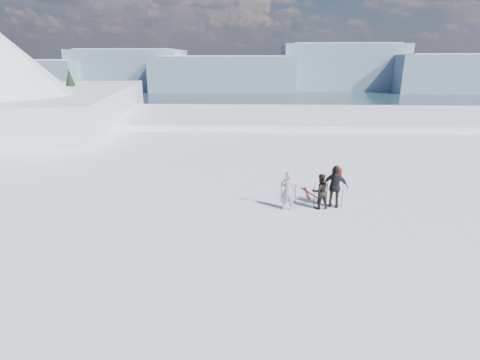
% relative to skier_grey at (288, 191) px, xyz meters
% --- Properties ---
extents(lake_basin, '(820.00, 820.00, 71.62)m').
position_rel_skier_grey_xyz_m(lake_basin, '(0.48, 25.96, -7.35)').
color(lake_basin, white).
rests_on(lake_basin, ground).
extents(far_mountain_range, '(770.00, 110.00, 53.00)m').
position_rel_skier_grey_xyz_m(far_mountain_range, '(30.08, 450.74, -8.04)').
color(far_mountain_range, slate).
rests_on(far_mountain_range, ground).
extents(near_ridge, '(31.37, 35.68, 25.62)m').
position_rel_skier_grey_xyz_m(near_ridge, '(-26.08, 25.30, -4.33)').
color(near_ridge, white).
rests_on(near_ridge, ground).
extents(skier_grey, '(0.68, 0.50, 1.69)m').
position_rel_skier_grey_xyz_m(skier_grey, '(0.00, 0.00, 0.00)').
color(skier_grey, '#9DA2AC').
rests_on(skier_grey, ground).
extents(skier_dark, '(0.87, 0.74, 1.55)m').
position_rel_skier_grey_xyz_m(skier_dark, '(1.38, 0.16, -0.07)').
color(skier_dark, black).
rests_on(skier_dark, ground).
extents(skier_pack, '(1.19, 0.78, 1.88)m').
position_rel_skier_grey_xyz_m(skier_pack, '(2.04, 0.33, 0.09)').
color(skier_pack, black).
rests_on(skier_pack, ground).
extents(backpack, '(0.45, 0.34, 0.51)m').
position_rel_skier_grey_xyz_m(backpack, '(2.12, 0.57, 1.29)').
color(backpack, red).
rests_on(backpack, skier_pack).
extents(ski_poles, '(2.65, 0.47, 1.35)m').
position_rel_skier_grey_xyz_m(ski_poles, '(1.17, 0.11, -0.23)').
color(ski_poles, black).
rests_on(ski_poles, ground).
extents(skis_loose, '(0.74, 1.70, 0.03)m').
position_rel_skier_grey_xyz_m(skis_loose, '(1.18, 2.04, -0.83)').
color(skis_loose, black).
rests_on(skis_loose, ground).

